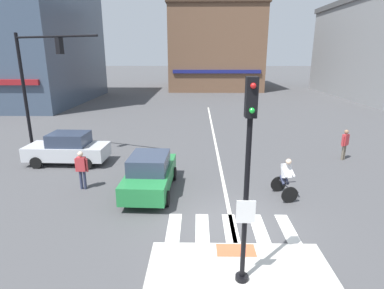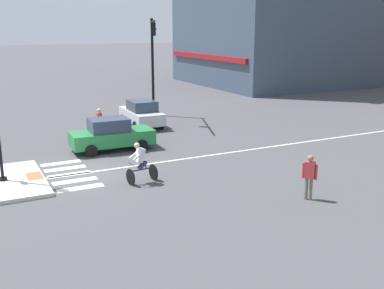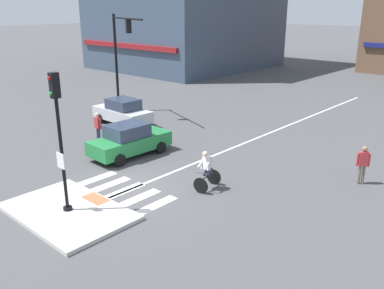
{
  "view_description": "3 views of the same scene",
  "coord_description": "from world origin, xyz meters",
  "views": [
    {
      "loc": [
        -1.12,
        -9.31,
        5.5
      ],
      "look_at": [
        -1.36,
        4.76,
        1.42
      ],
      "focal_mm": 29.09,
      "sensor_mm": 36.0,
      "label": 1
    },
    {
      "loc": [
        18.83,
        -3.96,
        6.06
      ],
      "look_at": [
        0.88,
        5.13,
        0.89
      ],
      "focal_mm": 43.0,
      "sensor_mm": 36.0,
      "label": 2
    },
    {
      "loc": [
        12.19,
        -9.7,
        7.09
      ],
      "look_at": [
        -0.25,
        4.1,
        0.83
      ],
      "focal_mm": 38.52,
      "sensor_mm": 36.0,
      "label": 3
    }
  ],
  "objects": [
    {
      "name": "tactile_pad_front",
      "position": [
        0.0,
        -1.65,
        0.15
      ],
      "size": [
        1.1,
        0.6,
        0.01
      ],
      "primitive_type": "cube",
      "color": "#DB5B38",
      "rests_on": "traffic_island"
    },
    {
      "name": "crosswalk_stripe_a",
      "position": [
        -1.87,
        -0.22,
        0.0
      ],
      "size": [
        0.44,
        1.8,
        0.01
      ],
      "primitive_type": "cube",
      "color": "silver",
      "rests_on": "ground"
    },
    {
      "name": "lane_centre_line",
      "position": [
        0.07,
        10.0,
        0.0
      ],
      "size": [
        0.14,
        28.0,
        0.01
      ],
      "primitive_type": "cube",
      "color": "silver",
      "rests_on": "ground"
    },
    {
      "name": "car_silver_cross_left",
      "position": [
        -7.82,
        6.0,
        0.81
      ],
      "size": [
        4.15,
        1.94,
        1.64
      ],
      "color": "silver",
      "rests_on": "ground"
    },
    {
      "name": "signal_pole",
      "position": [
        0.0,
        -2.85,
        3.11
      ],
      "size": [
        0.44,
        0.38,
        4.92
      ],
      "color": "black",
      "rests_on": "traffic_island"
    },
    {
      "name": "crosswalk_stripe_b",
      "position": [
        -0.93,
        -0.22,
        0.0
      ],
      "size": [
        0.44,
        1.8,
        0.01
      ],
      "primitive_type": "cube",
      "color": "silver",
      "rests_on": "ground"
    },
    {
      "name": "crosswalk_stripe_d",
      "position": [
        0.93,
        -0.22,
        0.0
      ],
      "size": [
        0.44,
        1.8,
        0.01
      ],
      "primitive_type": "cube",
      "color": "silver",
      "rests_on": "ground"
    },
    {
      "name": "car_green_westbound_near",
      "position": [
        -3.04,
        2.56,
        0.81
      ],
      "size": [
        1.95,
        4.16,
        1.64
      ],
      "color": "#237A3D",
      "rests_on": "ground"
    },
    {
      "name": "traffic_light_mast",
      "position": [
        -9.82,
        7.65,
        4.37
      ],
      "size": [
        5.02,
        1.96,
        6.62
      ],
      "color": "black",
      "rests_on": "ground"
    },
    {
      "name": "pedestrian_waiting_far_side",
      "position": [
        6.81,
        6.83,
        0.98
      ],
      "size": [
        0.46,
        0.39,
        1.67
      ],
      "color": "#6B6051",
      "rests_on": "ground"
    },
    {
      "name": "crosswalk_stripe_e",
      "position": [
        1.87,
        -0.22,
        0.0
      ],
      "size": [
        0.44,
        1.8,
        0.01
      ],
      "primitive_type": "cube",
      "color": "silver",
      "rests_on": "ground"
    },
    {
      "name": "cyclist",
      "position": [
        2.36,
        2.08,
        0.87
      ],
      "size": [
        0.83,
        1.18,
        1.68
      ],
      "color": "black",
      "rests_on": "ground"
    },
    {
      "name": "ground_plane",
      "position": [
        0.0,
        0.0,
        0.0
      ],
      "size": [
        300.0,
        300.0,
        0.0
      ],
      "primitive_type": "plane",
      "color": "#474749"
    },
    {
      "name": "crosswalk_stripe_c",
      "position": [
        0.0,
        -0.22,
        0.0
      ],
      "size": [
        0.44,
        1.8,
        0.01
      ],
      "primitive_type": "cube",
      "color": "silver",
      "rests_on": "ground"
    },
    {
      "name": "pedestrian_at_curb_left",
      "position": [
        -5.93,
        2.78,
        0.98
      ],
      "size": [
        0.55,
        0.23,
        1.67
      ],
      "color": "#2D334C",
      "rests_on": "ground"
    },
    {
      "name": "traffic_island",
      "position": [
        0.0,
        -2.85,
        0.07
      ],
      "size": [
        4.8,
        3.08,
        0.15
      ],
      "primitive_type": "cube",
      "color": "beige",
      "rests_on": "ground"
    }
  ]
}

